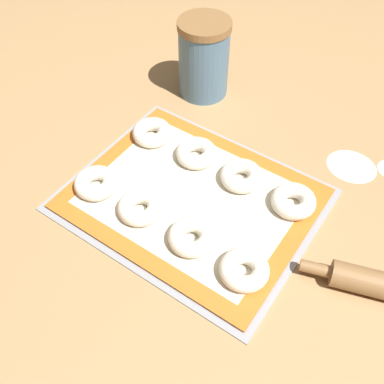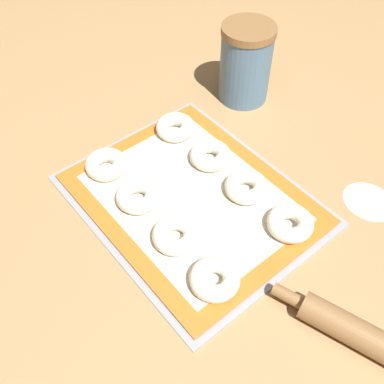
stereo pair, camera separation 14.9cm
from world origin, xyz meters
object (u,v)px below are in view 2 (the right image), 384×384
object	(u,v)px
bagel_front_far_right	(214,279)
bagel_back_far_right	(290,223)
bagel_front_far_left	(106,164)
baking_tray	(192,199)
bagel_back_far_left	(175,127)
bagel_back_mid_right	(246,187)
flour_canister	(246,63)
bagel_front_mid_right	(176,235)
bagel_back_mid_left	(210,155)
bagel_front_mid_left	(138,196)

from	to	relation	value
bagel_front_far_right	bagel_back_far_right	xyz separation A→B (m)	(0.00, 0.18, 0.00)
bagel_front_far_left	bagel_back_far_right	distance (m)	0.37
baking_tray	bagel_front_far_left	bearing A→B (deg)	-152.37
baking_tray	bagel_back_far_left	distance (m)	0.19
bagel_back_mid_right	flour_canister	distance (m)	0.31
bagel_front_mid_right	bagel_front_far_right	xyz separation A→B (m)	(0.11, -0.00, 0.00)
bagel_front_far_left	bagel_front_far_right	world-z (taller)	same
bagel_back_mid_left	bagel_front_mid_left	bearing A→B (deg)	-91.69
bagel_front_far_left	bagel_front_far_right	size ratio (longest dim) A/B	1.00
baking_tray	bagel_back_mid_right	world-z (taller)	bagel_back_mid_right
baking_tray	bagel_back_mid_left	world-z (taller)	bagel_back_mid_left
bagel_front_far_left	bagel_front_mid_right	bearing A→B (deg)	0.39
bagel_back_far_left	bagel_back_mid_left	distance (m)	0.11
bagel_back_far_left	bagel_back_far_right	xyz separation A→B (m)	(0.33, -0.00, 0.00)
baking_tray	bagel_front_far_right	bearing A→B (deg)	-28.35
bagel_front_mid_right	bagel_back_far_right	world-z (taller)	same
bagel_front_mid_right	bagel_front_far_right	world-z (taller)	same
bagel_front_far_left	bagel_back_far_right	world-z (taller)	same
bagel_back_mid_right	bagel_back_far_right	bearing A→B (deg)	0.06
bagel_back_far_right	flour_canister	bearing A→B (deg)	148.26
bagel_back_mid_right	flour_canister	bearing A→B (deg)	137.40
bagel_front_mid_right	bagel_back_far_right	bearing A→B (deg)	57.67
bagel_front_far_right	flour_canister	xyz separation A→B (m)	(-0.34, 0.38, 0.06)
baking_tray	bagel_front_mid_left	world-z (taller)	bagel_front_mid_left
bagel_front_far_right	bagel_back_mid_right	world-z (taller)	same
bagel_back_far_left	flour_canister	distance (m)	0.22
bagel_front_mid_left	bagel_back_far_left	size ratio (longest dim) A/B	1.00
bagel_front_far_right	flour_canister	size ratio (longest dim) A/B	0.47
bagel_front_far_left	bagel_back_mid_left	distance (m)	0.21
bagel_front_far_right	bagel_back_mid_left	size ratio (longest dim) A/B	1.00
bagel_front_mid_left	bagel_back_mid_right	xyz separation A→B (m)	(0.11, 0.17, 0.00)
bagel_front_far_left	bagel_back_far_left	xyz separation A→B (m)	(-0.00, 0.17, 0.00)
bagel_back_mid_left	bagel_back_mid_right	world-z (taller)	same
bagel_back_mid_left	bagel_back_far_right	bearing A→B (deg)	-0.61
bagel_front_mid_left	bagel_back_far_left	xyz separation A→B (m)	(-0.11, 0.17, 0.00)
bagel_front_mid_left	bagel_back_far_right	distance (m)	0.28
bagel_front_mid_right	bagel_back_mid_right	bearing A→B (deg)	90.69
flour_canister	bagel_front_far_left	bearing A→B (deg)	-88.55
bagel_front_far_right	bagel_back_far_right	distance (m)	0.18
bagel_back_far_right	bagel_front_far_left	bearing A→B (deg)	-152.24
bagel_front_far_right	flour_canister	distance (m)	0.51
bagel_front_mid_left	bagel_back_far_right	size ratio (longest dim) A/B	1.00
bagel_front_mid_left	bagel_front_far_right	world-z (taller)	same
bagel_back_mid_left	flour_canister	world-z (taller)	flour_canister
bagel_front_mid_right	bagel_front_far_right	distance (m)	0.11
flour_canister	bagel_front_far_right	bearing A→B (deg)	-48.86
bagel_back_far_left	bagel_front_far_right	bearing A→B (deg)	-28.34
baking_tray	bagel_front_far_left	size ratio (longest dim) A/B	5.46
bagel_front_far_right	bagel_back_mid_left	bearing A→B (deg)	140.38
bagel_back_far_left	bagel_front_mid_left	bearing A→B (deg)	-58.17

